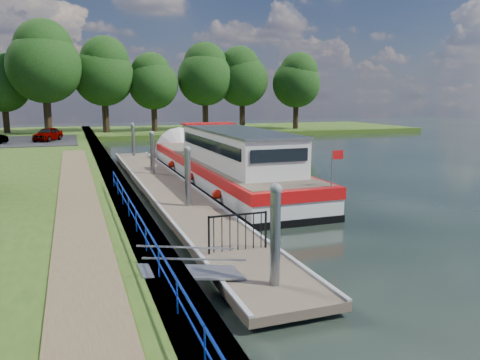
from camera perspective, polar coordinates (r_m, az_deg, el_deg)
name	(u,v)px	position (r m, az deg, el deg)	size (l,w,h in m)	color
ground	(266,292)	(12.43, 3.24, -13.45)	(160.00, 160.00, 0.00)	black
bank_edge	(113,183)	(25.94, -15.21, -0.37)	(1.10, 90.00, 0.78)	#473D2D
far_bank	(199,131)	(64.77, -5.06, 5.99)	(60.00, 18.00, 0.60)	#2F4D16
footpath	(79,207)	(18.93, -19.06, -3.14)	(1.60, 40.00, 0.05)	brown
blue_fence	(140,223)	(14.06, -12.04, -5.16)	(0.04, 18.04, 0.72)	#0C2DBF
pontoon	(168,191)	(24.37, -8.81, -1.29)	(2.50, 30.00, 0.56)	brown
mooring_piles	(167,170)	(24.17, -8.88, 1.25)	(0.30, 27.30, 3.55)	gray
gangway	(192,271)	(12.09, -5.93, -10.98)	(2.58, 1.00, 0.92)	#A5A8AD
gate_panel	(238,227)	(13.97, -0.26, -5.72)	(1.85, 0.05, 1.15)	black
barge	(219,163)	(27.55, -2.55, 2.05)	(4.36, 21.15, 4.78)	black
horizon_trees	(93,71)	(59.29, -17.46, 12.59)	(54.38, 10.03, 12.87)	#332316
car_a	(48,134)	(47.79, -22.38, 5.21)	(1.51, 3.75, 1.28)	#999999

